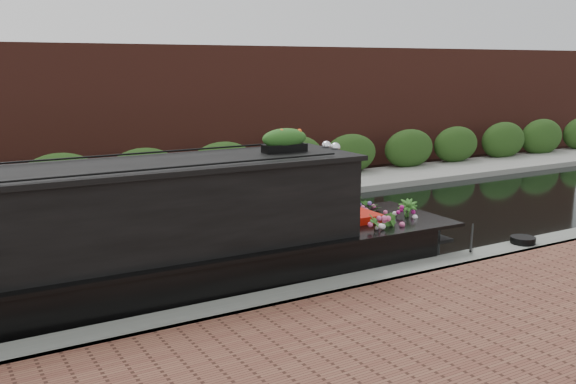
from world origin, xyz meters
TOP-DOWN VIEW (x-y plane):
  - ground at (0.00, 0.00)m, footprint 80.00×80.00m
  - near_bank_coping at (0.00, -3.30)m, footprint 40.00×0.60m
  - far_bank_path at (0.00, 4.20)m, footprint 40.00×2.40m
  - far_hedge at (0.00, 5.10)m, footprint 40.00×1.10m
  - far_brick_wall at (0.00, 7.20)m, footprint 40.00×1.00m
  - narrowboat at (-2.95, -1.90)m, footprint 11.44×2.27m
  - rope_fender at (3.23, -1.90)m, footprint 0.32×0.32m
  - coiled_mooring_rope at (4.32, -3.23)m, footprint 0.45×0.45m

SIDE VIEW (x-z plane):
  - ground at x=0.00m, z-range 0.00..0.00m
  - near_bank_coping at x=0.00m, z-range -0.25..0.25m
  - far_bank_path at x=0.00m, z-range -0.17..0.17m
  - far_hedge at x=0.00m, z-range -1.40..1.40m
  - far_brick_wall at x=0.00m, z-range -4.00..4.00m
  - rope_fender at x=3.23m, z-range 0.00..0.32m
  - coiled_mooring_rope at x=4.32m, z-range 0.25..0.37m
  - narrowboat at x=-2.95m, z-range -0.54..2.13m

